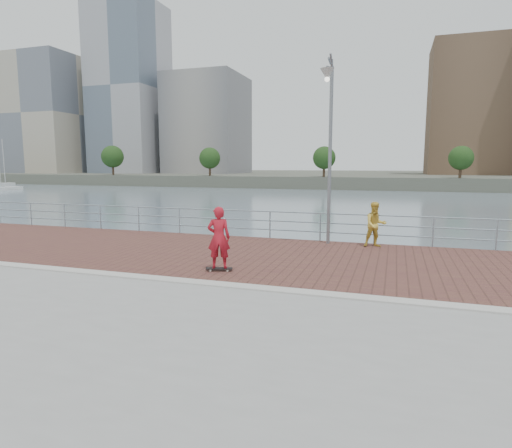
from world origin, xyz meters
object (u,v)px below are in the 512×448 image
(guardrail, at_px, (295,223))
(bystander, at_px, (375,225))
(skateboarder, at_px, (219,237))
(street_lamp, at_px, (329,118))

(guardrail, xyz_separation_m, bystander, (3.13, -0.64, 0.14))
(skateboarder, height_order, bystander, skateboarder)
(skateboarder, xyz_separation_m, bystander, (4.00, 5.05, -0.14))
(skateboarder, relative_size, bystander, 1.07)
(guardrail, distance_m, street_lamp, 4.30)
(guardrail, xyz_separation_m, skateboarder, (-0.87, -5.69, 0.28))
(street_lamp, height_order, skateboarder, street_lamp)
(guardrail, relative_size, street_lamp, 5.99)
(guardrail, distance_m, bystander, 3.20)
(street_lamp, height_order, bystander, street_lamp)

